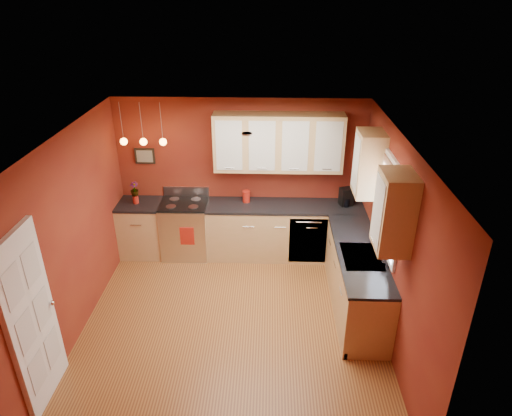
{
  "coord_description": "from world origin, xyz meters",
  "views": [
    {
      "loc": [
        0.47,
        -4.82,
        4.18
      ],
      "look_at": [
        0.28,
        1.0,
        1.28
      ],
      "focal_mm": 32.0,
      "sensor_mm": 36.0,
      "label": 1
    }
  ],
  "objects_px": {
    "sink": "(362,258)",
    "soap_pump": "(385,259)",
    "red_canister": "(246,196)",
    "gas_range": "(186,228)",
    "coffee_maker": "(346,197)"
  },
  "relations": [
    {
      "from": "gas_range",
      "to": "coffee_maker",
      "type": "relative_size",
      "value": 3.86
    },
    {
      "from": "red_canister",
      "to": "gas_range",
      "type": "bearing_deg",
      "value": -174.14
    },
    {
      "from": "red_canister",
      "to": "soap_pump",
      "type": "height_order",
      "value": "red_canister"
    },
    {
      "from": "sink",
      "to": "red_canister",
      "type": "xyz_separation_m",
      "value": [
        -1.61,
        1.6,
        0.12
      ]
    },
    {
      "from": "soap_pump",
      "to": "sink",
      "type": "bearing_deg",
      "value": 139.65
    },
    {
      "from": "sink",
      "to": "red_canister",
      "type": "bearing_deg",
      "value": 135.03
    },
    {
      "from": "sink",
      "to": "red_canister",
      "type": "distance_m",
      "value": 2.27
    },
    {
      "from": "sink",
      "to": "soap_pump",
      "type": "xyz_separation_m",
      "value": [
        0.25,
        -0.21,
        0.12
      ]
    },
    {
      "from": "gas_range",
      "to": "coffee_maker",
      "type": "xyz_separation_m",
      "value": [
        2.63,
        0.04,
        0.59
      ]
    },
    {
      "from": "sink",
      "to": "soap_pump",
      "type": "bearing_deg",
      "value": -40.35
    },
    {
      "from": "soap_pump",
      "to": "coffee_maker",
      "type": "bearing_deg",
      "value": 97.89
    },
    {
      "from": "sink",
      "to": "soap_pump",
      "type": "distance_m",
      "value": 0.35
    },
    {
      "from": "gas_range",
      "to": "coffee_maker",
      "type": "bearing_deg",
      "value": 0.85
    },
    {
      "from": "gas_range",
      "to": "soap_pump",
      "type": "height_order",
      "value": "soap_pump"
    },
    {
      "from": "sink",
      "to": "soap_pump",
      "type": "height_order",
      "value": "sink"
    }
  ]
}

